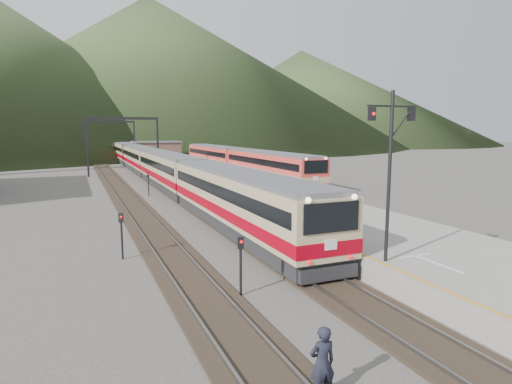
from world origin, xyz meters
name	(u,v)px	position (x,y,z in m)	size (l,w,h in m)	color
track_main	(167,187)	(0.00, 40.00, 0.07)	(2.60, 200.00, 0.23)	black
track_far	(119,190)	(-5.00, 40.00, 0.07)	(2.60, 200.00, 0.23)	black
track_second	(264,182)	(11.50, 40.00, 0.07)	(2.60, 200.00, 0.23)	black
platform	(222,183)	(5.60, 38.00, 0.50)	(8.00, 100.00, 1.00)	gray
gantry_near	(123,135)	(-2.85, 55.00, 5.59)	(9.55, 0.25, 8.00)	black
gantry_far	(109,133)	(-2.85, 80.00, 5.59)	(9.55, 0.25, 8.00)	black
station_shed	(156,149)	(5.60, 78.00, 2.57)	(9.40, 4.40, 3.10)	brown
hill_b	(150,70)	(30.00, 230.00, 37.50)	(220.00, 220.00, 75.00)	#2F411F
hill_c	(301,96)	(110.00, 210.00, 25.00)	(160.00, 160.00, 50.00)	#2F411F
main_train	(152,163)	(0.00, 49.41, 2.08)	(3.04, 83.21, 3.71)	tan
second_train	(238,160)	(11.50, 48.89, 2.09)	(3.05, 41.48, 3.72)	#DB3F33
signal_mast	(390,159)	(2.16, 7.12, 5.10)	(2.20, 0.31, 6.70)	black
short_signal_a	(241,258)	(-3.58, 8.37, 1.46)	(0.25, 0.20, 2.27)	black
short_signal_b	(148,181)	(-2.81, 34.75, 1.46)	(0.24, 0.19, 2.27)	black
short_signal_c	(121,230)	(-7.21, 14.88, 1.46)	(0.25, 0.21, 2.27)	black
worker	(322,363)	(-4.12, 1.73, 0.89)	(0.65, 0.43, 1.79)	black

